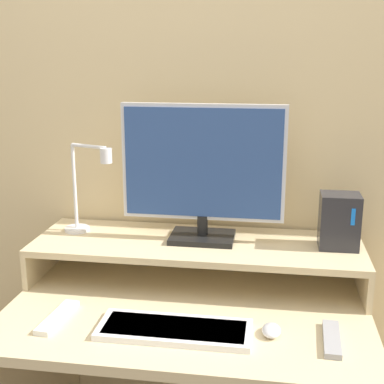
{
  "coord_description": "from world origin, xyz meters",
  "views": [
    {
      "loc": [
        0.24,
        -1.12,
        1.49
      ],
      "look_at": [
        0.01,
        0.4,
        1.09
      ],
      "focal_mm": 50.0,
      "sensor_mm": 36.0,
      "label": 1
    }
  ],
  "objects_px": {
    "monitor": "(203,170)",
    "keyboard": "(175,329)",
    "remote_control": "(57,317)",
    "remote_secondary": "(332,339)",
    "router_dock": "(339,221)",
    "mouse": "(271,330)",
    "desk_lamp": "(87,190)"
  },
  "relations": [
    {
      "from": "mouse",
      "to": "remote_control",
      "type": "height_order",
      "value": "mouse"
    },
    {
      "from": "desk_lamp",
      "to": "mouse",
      "type": "distance_m",
      "value": 0.79
    },
    {
      "from": "desk_lamp",
      "to": "keyboard",
      "type": "distance_m",
      "value": 0.61
    },
    {
      "from": "keyboard",
      "to": "remote_control",
      "type": "xyz_separation_m",
      "value": [
        -0.35,
        0.02,
        -0.0
      ]
    },
    {
      "from": "keyboard",
      "to": "mouse",
      "type": "xyz_separation_m",
      "value": [
        0.26,
        0.03,
        0.0
      ]
    },
    {
      "from": "mouse",
      "to": "remote_control",
      "type": "bearing_deg",
      "value": -179.16
    },
    {
      "from": "router_dock",
      "to": "mouse",
      "type": "xyz_separation_m",
      "value": [
        -0.2,
        -0.35,
        -0.21
      ]
    },
    {
      "from": "remote_secondary",
      "to": "remote_control",
      "type": "bearing_deg",
      "value": 179.85
    },
    {
      "from": "mouse",
      "to": "remote_secondary",
      "type": "height_order",
      "value": "mouse"
    },
    {
      "from": "remote_secondary",
      "to": "router_dock",
      "type": "bearing_deg",
      "value": 83.17
    },
    {
      "from": "desk_lamp",
      "to": "remote_secondary",
      "type": "distance_m",
      "value": 0.93
    },
    {
      "from": "keyboard",
      "to": "remote_control",
      "type": "relative_size",
      "value": 2.12
    },
    {
      "from": "keyboard",
      "to": "remote_secondary",
      "type": "relative_size",
      "value": 2.3
    },
    {
      "from": "remote_secondary",
      "to": "desk_lamp",
      "type": "bearing_deg",
      "value": 154.97
    },
    {
      "from": "keyboard",
      "to": "remote_control",
      "type": "height_order",
      "value": "keyboard"
    },
    {
      "from": "remote_control",
      "to": "remote_secondary",
      "type": "bearing_deg",
      "value": -0.15
    },
    {
      "from": "desk_lamp",
      "to": "mouse",
      "type": "height_order",
      "value": "desk_lamp"
    },
    {
      "from": "keyboard",
      "to": "mouse",
      "type": "relative_size",
      "value": 5.56
    },
    {
      "from": "monitor",
      "to": "mouse",
      "type": "bearing_deg",
      "value": -56.08
    },
    {
      "from": "remote_control",
      "to": "remote_secondary",
      "type": "distance_m",
      "value": 0.77
    },
    {
      "from": "mouse",
      "to": "remote_secondary",
      "type": "xyz_separation_m",
      "value": [
        0.16,
        -0.01,
        -0.01
      ]
    },
    {
      "from": "desk_lamp",
      "to": "remote_control",
      "type": "height_order",
      "value": "desk_lamp"
    },
    {
      "from": "monitor",
      "to": "keyboard",
      "type": "distance_m",
      "value": 0.53
    },
    {
      "from": "router_dock",
      "to": "remote_secondary",
      "type": "bearing_deg",
      "value": -96.83
    },
    {
      "from": "router_dock",
      "to": "remote_secondary",
      "type": "relative_size",
      "value": 0.97
    },
    {
      "from": "keyboard",
      "to": "router_dock",
      "type": "bearing_deg",
      "value": 39.09
    },
    {
      "from": "mouse",
      "to": "keyboard",
      "type": "bearing_deg",
      "value": -173.63
    },
    {
      "from": "monitor",
      "to": "remote_control",
      "type": "xyz_separation_m",
      "value": [
        -0.37,
        -0.36,
        -0.37
      ]
    },
    {
      "from": "monitor",
      "to": "router_dock",
      "type": "xyz_separation_m",
      "value": [
        0.44,
        -0.01,
        -0.15
      ]
    },
    {
      "from": "remote_control",
      "to": "remote_secondary",
      "type": "height_order",
      "value": "same"
    },
    {
      "from": "router_dock",
      "to": "remote_control",
      "type": "relative_size",
      "value": 0.89
    },
    {
      "from": "router_dock",
      "to": "remote_secondary",
      "type": "xyz_separation_m",
      "value": [
        -0.04,
        -0.36,
        -0.22
      ]
    }
  ]
}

